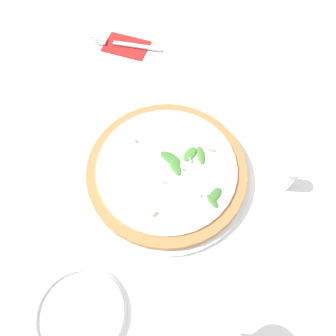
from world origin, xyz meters
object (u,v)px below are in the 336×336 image
pizza_arugula_main (168,171)px  side_plate_white (81,314)px  fork (124,44)px  shaker_pepper (289,178)px

pizza_arugula_main → side_plate_white: (0.15, 0.28, -0.01)m
fork → shaker_pepper: size_ratio=3.19×
shaker_pepper → pizza_arugula_main: bearing=-4.7°
shaker_pepper → side_plate_white: bearing=33.3°
pizza_arugula_main → side_plate_white: 0.32m
pizza_arugula_main → shaker_pepper: size_ratio=5.39×
pizza_arugula_main → fork: size_ratio=1.69×
fork → shaker_pepper: bearing=142.6°
pizza_arugula_main → fork: (0.13, -0.39, -0.01)m
pizza_arugula_main → side_plate_white: bearing=62.1°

